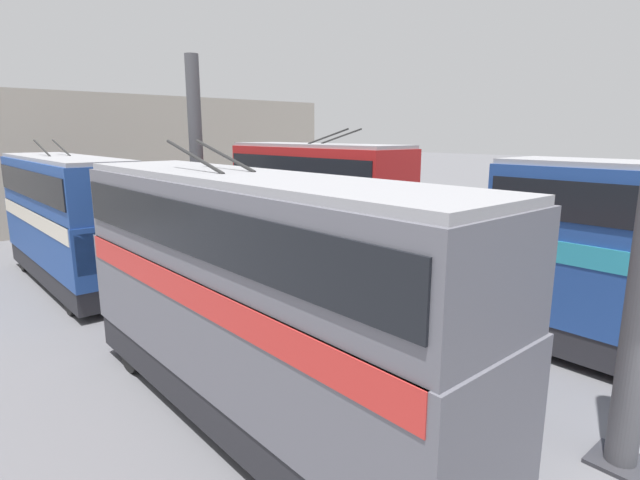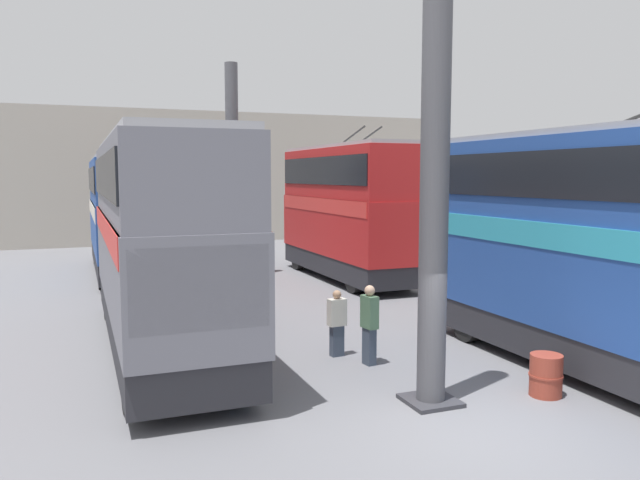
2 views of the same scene
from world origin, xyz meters
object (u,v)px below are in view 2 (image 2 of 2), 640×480
(bus_right_mid, at_px, (123,208))
(person_aisle_midway, at_px, (337,322))
(bus_right_near, at_px, (159,230))
(person_aisle_foreground, at_px, (369,322))
(bus_left_near, at_px, (618,239))
(bus_left_far, at_px, (348,204))
(oil_drum, at_px, (546,375))

(bus_right_mid, bearing_deg, person_aisle_midway, -165.83)
(bus_right_near, xyz_separation_m, person_aisle_foreground, (-3.03, -4.20, -1.97))
(bus_left_near, distance_m, bus_left_far, 13.74)
(bus_left_near, bearing_deg, person_aisle_foreground, 56.78)
(oil_drum, bearing_deg, bus_right_near, 46.95)
(bus_left_far, bearing_deg, bus_right_near, 133.01)
(person_aisle_midway, bearing_deg, bus_right_near, 54.65)
(bus_right_mid, xyz_separation_m, person_aisle_foreground, (-15.88, -4.20, -1.90))
(person_aisle_foreground, distance_m, oil_drum, 3.88)
(bus_left_near, height_order, bus_right_near, bus_left_near)
(bus_left_far, bearing_deg, bus_left_near, 180.00)
(bus_left_far, relative_size, oil_drum, 11.21)
(bus_left_near, xyz_separation_m, bus_right_mid, (18.68, 8.48, -0.11))
(bus_right_mid, bearing_deg, bus_left_near, -155.58)
(oil_drum, bearing_deg, bus_left_far, -7.97)
(bus_left_near, distance_m, person_aisle_midway, 6.34)
(bus_left_far, distance_m, person_aisle_midway, 11.33)
(bus_left_far, height_order, bus_right_near, bus_left_far)
(bus_right_mid, bearing_deg, bus_left_far, -120.20)
(bus_right_near, distance_m, bus_right_mid, 12.85)
(bus_right_near, bearing_deg, person_aisle_foreground, -125.79)
(bus_left_near, distance_m, person_aisle_foreground, 5.49)
(bus_right_mid, xyz_separation_m, oil_drum, (-18.94, -6.52, -2.46))
(person_aisle_foreground, bearing_deg, bus_left_near, 139.39)
(bus_right_near, relative_size, oil_drum, 13.36)
(bus_left_far, xyz_separation_m, bus_right_mid, (4.94, 8.48, -0.25))
(bus_left_near, distance_m, bus_right_near, 10.29)
(bus_right_near, distance_m, oil_drum, 9.28)
(bus_left_near, relative_size, person_aisle_foreground, 5.59)
(bus_left_far, relative_size, bus_right_mid, 0.90)
(bus_right_near, relative_size, person_aisle_midway, 6.90)
(person_aisle_foreground, bearing_deg, oil_drum, 119.74)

